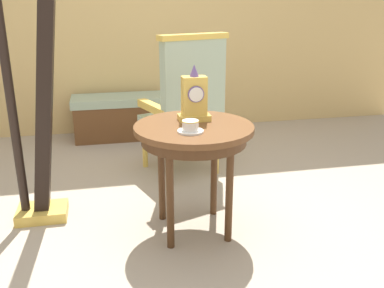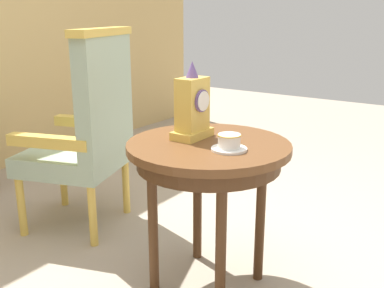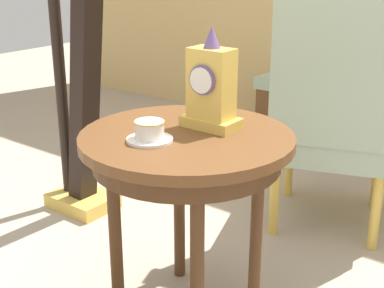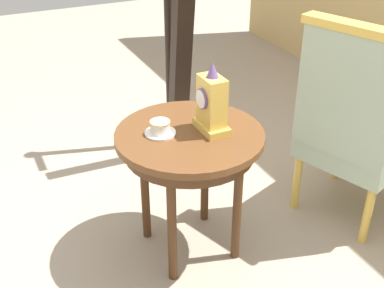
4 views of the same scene
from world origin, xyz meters
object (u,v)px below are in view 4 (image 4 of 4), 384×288
(teacup_left, at_px, (160,128))
(mantel_clock, at_px, (212,104))
(side_table, at_px, (190,148))
(harp, at_px, (178,50))
(armchair, at_px, (353,123))

(teacup_left, relative_size, mantel_clock, 0.43)
(side_table, distance_m, mantel_clock, 0.24)
(teacup_left, bearing_deg, harp, 151.06)
(teacup_left, height_order, armchair, armchair)
(teacup_left, bearing_deg, side_table, 70.00)
(side_table, distance_m, teacup_left, 0.18)
(side_table, height_order, armchair, armchair)
(teacup_left, height_order, mantel_clock, mantel_clock)
(mantel_clock, bearing_deg, harp, 164.88)
(teacup_left, bearing_deg, armchair, 80.31)
(mantel_clock, relative_size, harp, 0.18)
(teacup_left, height_order, harp, harp)
(side_table, bearing_deg, harp, 158.90)
(side_table, height_order, harp, harp)
(mantel_clock, bearing_deg, teacup_left, -107.11)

